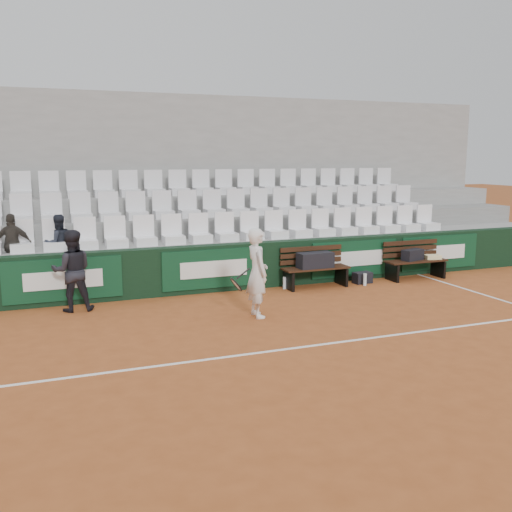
% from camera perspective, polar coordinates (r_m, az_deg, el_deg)
% --- Properties ---
extents(ground, '(80.00, 80.00, 0.00)m').
position_cam_1_polar(ground, '(8.74, 4.46, -9.12)').
color(ground, '#A35024').
rests_on(ground, ground).
extents(court_baseline, '(18.00, 0.06, 0.01)m').
position_cam_1_polar(court_baseline, '(8.74, 4.46, -9.09)').
color(court_baseline, white).
rests_on(court_baseline, ground).
extents(back_barrier, '(18.00, 0.34, 1.00)m').
position_cam_1_polar(back_barrier, '(12.23, -3.27, -1.14)').
color(back_barrier, black).
rests_on(back_barrier, ground).
extents(grandstand_tier_front, '(18.00, 0.95, 1.00)m').
position_cam_1_polar(grandstand_tier_front, '(12.81, -4.42, -0.65)').
color(grandstand_tier_front, '#959592').
rests_on(grandstand_tier_front, ground).
extents(grandstand_tier_mid, '(18.00, 0.95, 1.45)m').
position_cam_1_polar(grandstand_tier_mid, '(13.67, -5.58, 0.96)').
color(grandstand_tier_mid, gray).
rests_on(grandstand_tier_mid, ground).
extents(grandstand_tier_back, '(18.00, 0.95, 1.90)m').
position_cam_1_polar(grandstand_tier_back, '(14.55, -6.60, 2.38)').
color(grandstand_tier_back, gray).
rests_on(grandstand_tier_back, ground).
extents(grandstand_rear_wall, '(18.00, 0.30, 4.40)m').
position_cam_1_polar(grandstand_rear_wall, '(15.04, -7.29, 7.39)').
color(grandstand_rear_wall, gray).
rests_on(grandstand_rear_wall, ground).
extents(seat_row_front, '(11.90, 0.44, 0.63)m').
position_cam_1_polar(seat_row_front, '(12.52, -4.24, 2.88)').
color(seat_row_front, white).
rests_on(seat_row_front, grandstand_tier_front).
extents(seat_row_mid, '(11.90, 0.44, 0.63)m').
position_cam_1_polar(seat_row_mid, '(13.38, -5.45, 5.25)').
color(seat_row_mid, silver).
rests_on(seat_row_mid, grandstand_tier_mid).
extents(seat_row_back, '(11.90, 0.44, 0.63)m').
position_cam_1_polar(seat_row_back, '(14.27, -6.52, 7.33)').
color(seat_row_back, silver).
rests_on(seat_row_back, grandstand_tier_back).
extents(bench_left, '(1.50, 0.56, 0.45)m').
position_cam_1_polar(bench_left, '(12.61, 5.99, -2.12)').
color(bench_left, '#371D10').
rests_on(bench_left, ground).
extents(bench_right, '(1.50, 0.56, 0.45)m').
position_cam_1_polar(bench_right, '(13.92, 15.66, -1.29)').
color(bench_right, '#321A0F').
rests_on(bench_right, ground).
extents(sports_bag_left, '(0.79, 0.36, 0.34)m').
position_cam_1_polar(sports_bag_left, '(12.48, 5.94, -0.41)').
color(sports_bag_left, black).
rests_on(sports_bag_left, bench_left).
extents(sports_bag_right, '(0.59, 0.39, 0.25)m').
position_cam_1_polar(sports_bag_right, '(13.82, 15.40, 0.12)').
color(sports_bag_right, black).
rests_on(sports_bag_right, bench_right).
extents(towel, '(0.40, 0.33, 0.10)m').
position_cam_1_polar(towel, '(14.12, 17.24, -0.08)').
color(towel, beige).
rests_on(towel, bench_right).
extents(sports_bag_ground, '(0.44, 0.29, 0.25)m').
position_cam_1_polar(sports_bag_ground, '(13.19, 10.59, -2.14)').
color(sports_bag_ground, black).
rests_on(sports_bag_ground, ground).
extents(water_bottle_near, '(0.08, 0.08, 0.27)m').
position_cam_1_polar(water_bottle_near, '(12.42, 2.87, -2.69)').
color(water_bottle_near, silver).
rests_on(water_bottle_near, ground).
extents(water_bottle_far, '(0.08, 0.08, 0.27)m').
position_cam_1_polar(water_bottle_far, '(12.95, 10.83, -2.33)').
color(water_bottle_far, silver).
rests_on(water_bottle_far, ground).
extents(tennis_player, '(0.69, 0.59, 1.60)m').
position_cam_1_polar(tennis_player, '(10.15, 0.11, -1.69)').
color(tennis_player, white).
rests_on(tennis_player, ground).
extents(ball_kid, '(0.76, 0.60, 1.52)m').
position_cam_1_polar(ball_kid, '(11.07, -17.91, -1.41)').
color(ball_kid, black).
rests_on(ball_kid, ground).
extents(spectator_b, '(0.73, 0.36, 1.21)m').
position_cam_1_polar(spectator_b, '(12.02, -23.28, 3.19)').
color(spectator_b, '#2E2A25').
rests_on(spectator_b, grandstand_tier_front).
extents(spectator_c, '(0.66, 0.57, 1.16)m').
position_cam_1_polar(spectator_c, '(12.02, -19.26, 3.33)').
color(spectator_c, '#1D212C').
rests_on(spectator_c, grandstand_tier_front).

